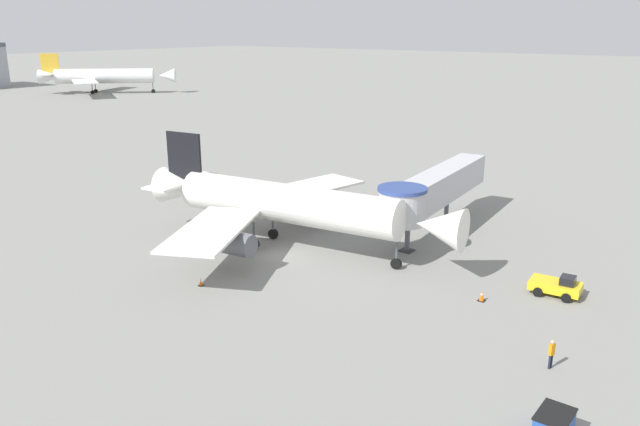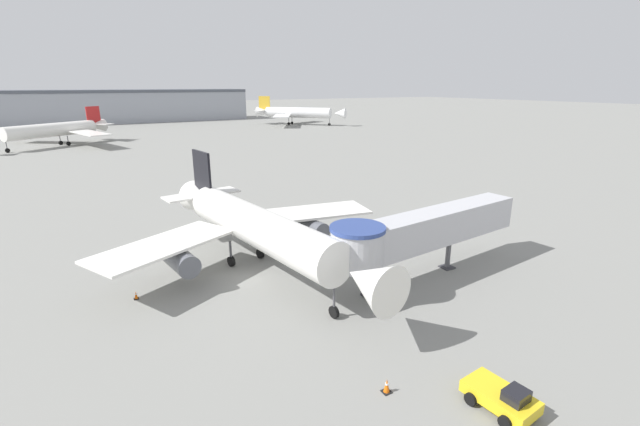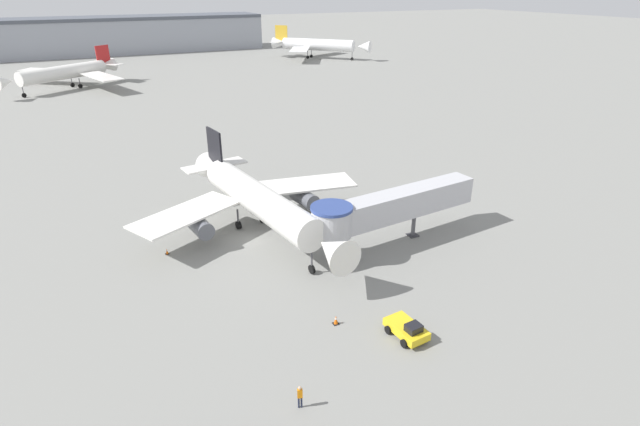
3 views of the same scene
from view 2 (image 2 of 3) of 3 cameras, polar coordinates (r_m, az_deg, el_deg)
The scene contains 9 objects.
ground_plane at distance 37.41m, azimuth -9.25°, elevation -8.51°, with size 800.00×800.00×0.00m, color gray.
main_airplane at distance 37.68m, azimuth -8.70°, elevation -1.82°, with size 27.01×29.52×9.30m.
jet_bridge at distance 35.88m, azimuth 12.96°, elevation -2.38°, with size 19.92×5.01×6.01m.
pushback_tug_yellow at distance 25.25m, azimuth 23.08°, elevation -21.64°, with size 2.51×3.68×1.56m.
traffic_cone_port_wing at distance 36.30m, azimuth -23.33°, elevation -10.06°, with size 0.37×0.37×0.62m.
traffic_cone_near_nose at distance 24.91m, azimuth 8.89°, elevation -21.82°, with size 0.49×0.49×0.81m.
background_jet_red_tail at distance 134.34m, azimuth -31.89°, elevation 9.40°, with size 30.69×32.25×9.81m.
background_jet_gold_tail at distance 177.03m, azimuth -3.19°, elevation 13.23°, with size 30.37×31.77×11.17m.
terminal_building at distance 207.05m, azimuth -30.83°, elevation 12.01°, with size 147.28×21.48×13.60m.
Camera 2 is at (-11.55, -31.85, 15.86)m, focal length 24.00 mm.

